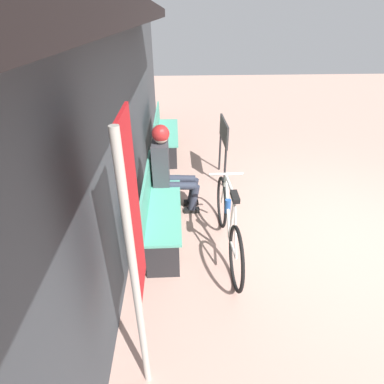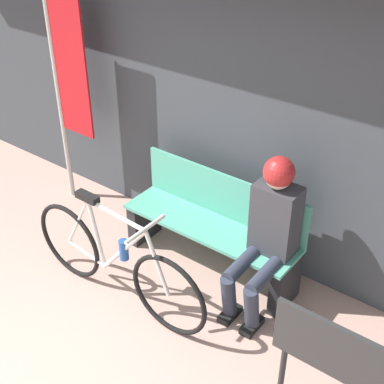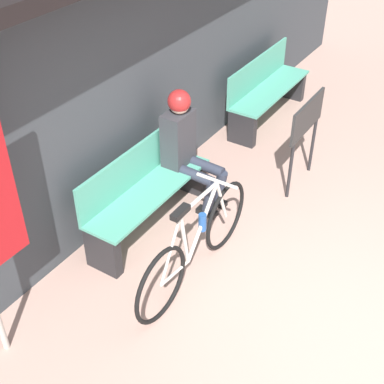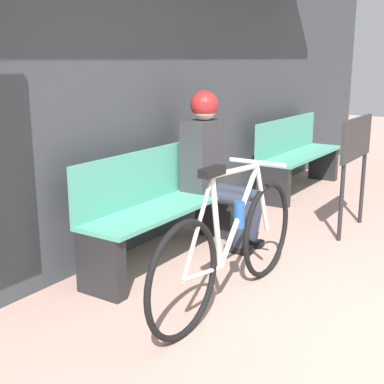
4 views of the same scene
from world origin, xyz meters
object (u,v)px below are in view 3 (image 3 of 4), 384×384
(signboard, at_px, (307,124))
(bicycle, at_px, (196,244))
(park_bench_far, at_px, (266,91))
(person_seated, at_px, (186,142))
(park_bench_near, at_px, (145,193))

(signboard, bearing_deg, bicycle, 173.93)
(bicycle, height_order, park_bench_far, bicycle)
(person_seated, relative_size, park_bench_far, 0.79)
(person_seated, xyz_separation_m, signboard, (0.94, -0.90, 0.03))
(signboard, bearing_deg, park_bench_far, 40.67)
(park_bench_far, distance_m, signboard, 1.59)
(bicycle, xyz_separation_m, park_bench_far, (3.04, 0.81, 0.02))
(bicycle, height_order, signboard, signboard)
(park_bench_far, bearing_deg, person_seated, -177.02)
(park_bench_near, distance_m, bicycle, 0.88)
(bicycle, distance_m, park_bench_far, 3.15)
(person_seated, bearing_deg, bicycle, -142.87)
(park_bench_near, xyz_separation_m, bicycle, (-0.35, -0.81, -0.01))
(bicycle, relative_size, person_seated, 1.37)
(bicycle, distance_m, signboard, 1.92)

